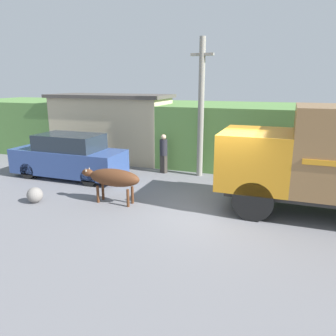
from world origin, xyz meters
TOP-DOWN VIEW (x-y plane):
  - ground_plane at (0.00, 0.00)m, footprint 60.00×60.00m
  - hillside_embankment at (0.00, 6.74)m, footprint 32.00×5.22m
  - building_backdrop at (-6.54, 5.32)m, footprint 6.01×2.70m
  - brown_cow at (-3.29, -0.36)m, footprint 2.08×0.57m
  - parked_suv at (-6.46, 1.64)m, footprint 4.66×1.71m
  - pedestrian_on_hill at (-3.07, 3.63)m, footprint 0.43×0.43m
  - utility_pole at (-1.50, 3.75)m, footprint 0.90×0.24m
  - roadside_rock at (-5.72, -1.21)m, footprint 0.51×0.51m

SIDE VIEW (x-z plane):
  - ground_plane at x=0.00m, z-range 0.00..0.00m
  - roadside_rock at x=-5.72m, z-range 0.00..0.51m
  - brown_cow at x=-3.29m, z-range 0.27..1.41m
  - parked_suv at x=-6.46m, z-range -0.04..1.76m
  - pedestrian_on_hill at x=-3.07m, z-range 0.09..1.76m
  - hillside_embankment at x=0.00m, z-range 0.00..2.79m
  - building_backdrop at x=-6.54m, z-range 0.01..3.25m
  - utility_pole at x=-1.50m, z-range 0.11..5.62m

